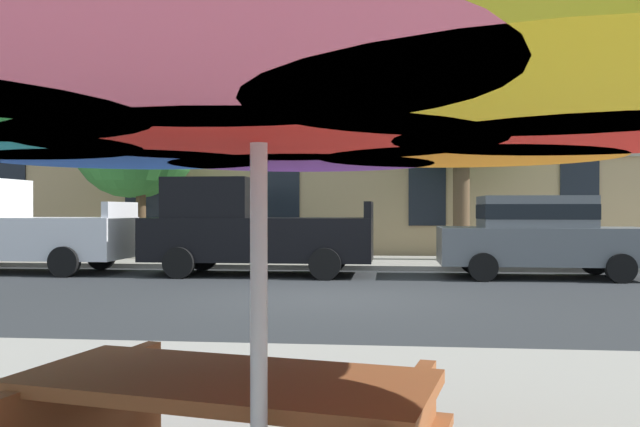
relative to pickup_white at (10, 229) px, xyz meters
The scene contains 9 objects.
ground_plane 8.71m from the pickup_white, 25.31° to the right, with size 120.00×120.00×0.00m, color #2D3033.
sidewalk_far 8.47m from the pickup_white, 21.62° to the left, with size 56.00×3.60×0.12m, color #9E998E.
apartment_building 16.19m from the pickup_white, 55.28° to the left, with size 43.96×12.08×19.20m.
pickup_white is the anchor object (origin of this frame).
pickup_black 5.74m from the pickup_white, ahead, with size 5.10×2.12×2.20m.
sedan_gray 12.14m from the pickup_white, ahead, with size 4.40×1.98×1.78m.
street_tree_left 4.46m from the pickup_white, 60.51° to the left, with size 3.35×3.28×5.05m.
street_tree_middle 11.83m from the pickup_white, 18.70° to the left, with size 3.31×3.31×5.93m.
patio_umbrella 15.30m from the pickup_white, 56.27° to the right, with size 3.58×3.58×2.18m.
Camera 1 is at (1.11, -11.27, 1.50)m, focal length 37.70 mm.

